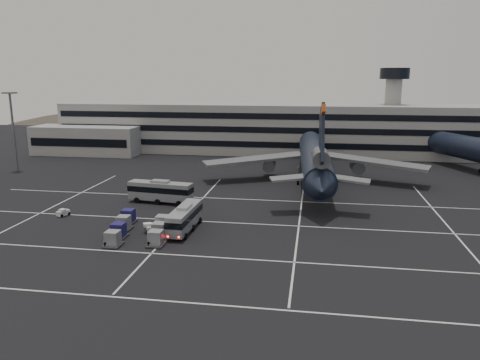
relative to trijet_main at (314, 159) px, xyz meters
name	(u,v)px	position (x,y,z in m)	size (l,w,h in m)	color
ground	(215,231)	(-13.92, -32.98, -5.25)	(260.00, 260.00, 0.00)	black
lane_markings	(222,229)	(-12.97, -32.26, -5.24)	(90.00, 55.62, 0.01)	silver
terminal	(256,129)	(-16.86, 38.16, 1.68)	(125.00, 26.00, 24.00)	gray
hills	(323,146)	(4.08, 137.02, -17.32)	(352.00, 180.00, 44.00)	#38332B
lightpole_left	(12,121)	(-68.92, 2.02, 6.57)	(2.40, 2.40, 18.28)	slate
trijet_main	(314,159)	(0.00, 0.00, 0.00)	(47.41, 57.63, 18.08)	black
bus_near	(185,217)	(-18.14, -33.61, -3.19)	(2.93, 10.72, 3.76)	gray
bus_far	(161,191)	(-26.47, -19.71, -3.02)	(11.80, 4.15, 4.08)	gray
tug_a	(63,213)	(-39.45, -29.74, -4.70)	(1.79, 2.20, 1.23)	silver
tug_b	(150,228)	(-22.87, -35.07, -4.62)	(2.21, 2.58, 1.43)	silver
uld_cluster	(137,228)	(-24.22, -36.61, -4.23)	(10.02, 12.78, 2.08)	#2D2D30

